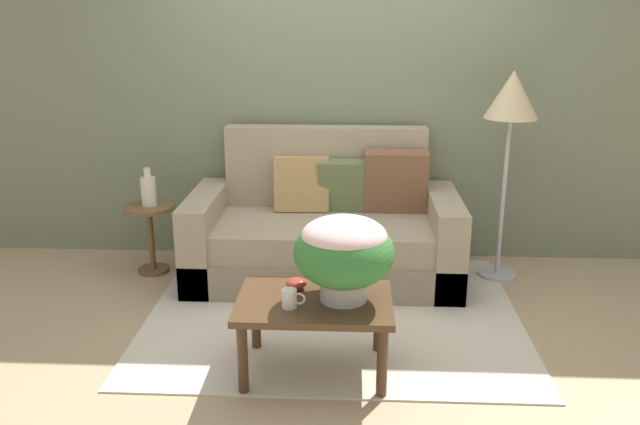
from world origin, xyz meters
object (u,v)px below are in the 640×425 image
object	(u,v)px
potted_plant	(344,250)
coffee_table	(315,310)
side_table	(150,226)
floor_lamp	(511,107)
table_vase	(149,190)
snack_bowl	(296,283)
couch	(326,232)
coffee_mug	(290,298)

from	to	relation	value
potted_plant	coffee_table	bearing A→B (deg)	-178.79
side_table	floor_lamp	xyz separation A→B (m)	(2.60, 0.04, 0.91)
coffee_table	floor_lamp	bearing A→B (deg)	47.41
coffee_table	floor_lamp	size ratio (longest dim) A/B	0.55
coffee_table	table_vase	world-z (taller)	table_vase
coffee_table	snack_bowl	bearing A→B (deg)	131.38
couch	coffee_mug	xyz separation A→B (m)	(-0.13, -1.48, 0.15)
potted_plant	coffee_mug	size ratio (longest dim) A/B	4.20
floor_lamp	side_table	bearing A→B (deg)	-179.10
side_table	coffee_mug	distance (m)	1.90
floor_lamp	snack_bowl	distance (m)	2.06
side_table	table_vase	world-z (taller)	table_vase
floor_lamp	couch	bearing A→B (deg)	-178.41
coffee_table	coffee_mug	world-z (taller)	coffee_mug
floor_lamp	table_vase	distance (m)	2.67
coffee_table	floor_lamp	distance (m)	2.11
potted_plant	table_vase	world-z (taller)	potted_plant
couch	snack_bowl	bearing A→B (deg)	-95.20
couch	snack_bowl	distance (m)	1.26
potted_plant	snack_bowl	world-z (taller)	potted_plant
side_table	potted_plant	xyz separation A→B (m)	(1.46, -1.36, 0.35)
couch	table_vase	xyz separation A→B (m)	(-1.31, 0.02, 0.30)
coffee_mug	couch	bearing A→B (deg)	85.08
potted_plant	coffee_mug	world-z (taller)	potted_plant
couch	side_table	bearing A→B (deg)	-179.78
potted_plant	table_vase	xyz separation A→B (m)	(-1.46, 1.38, -0.08)
floor_lamp	table_vase	world-z (taller)	floor_lamp
couch	snack_bowl	xyz separation A→B (m)	(-0.11, -1.25, 0.14)
floor_lamp	coffee_table	bearing A→B (deg)	-132.59
coffee_mug	side_table	bearing A→B (deg)	128.95
snack_bowl	coffee_table	bearing A→B (deg)	-48.62
couch	potted_plant	world-z (taller)	couch
couch	coffee_mug	distance (m)	1.49
coffee_table	potted_plant	xyz separation A→B (m)	(0.15, 0.00, 0.34)
couch	potted_plant	xyz separation A→B (m)	(0.15, -1.36, 0.38)
side_table	table_vase	distance (m)	0.28
snack_bowl	table_vase	distance (m)	1.75
potted_plant	snack_bowl	bearing A→B (deg)	155.65
coffee_table	side_table	size ratio (longest dim) A/B	1.59
couch	coffee_mug	world-z (taller)	couch
side_table	snack_bowl	bearing A→B (deg)	-45.89
side_table	coffee_table	bearing A→B (deg)	-46.12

